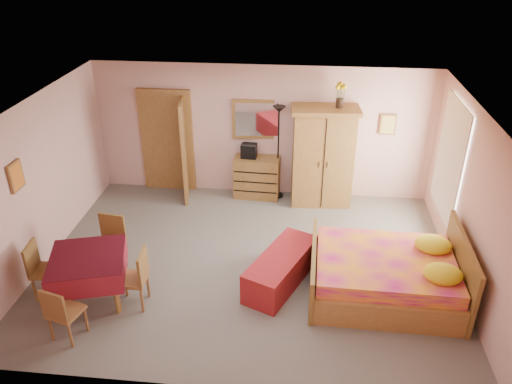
# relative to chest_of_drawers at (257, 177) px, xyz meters

# --- Properties ---
(floor) EXTENTS (6.50, 6.50, 0.00)m
(floor) POSITION_rel_chest_of_drawers_xyz_m (0.09, -2.29, -0.42)
(floor) COLOR slate
(floor) RESTS_ON ground
(ceiling) EXTENTS (6.50, 6.50, 0.00)m
(ceiling) POSITION_rel_chest_of_drawers_xyz_m (0.09, -2.29, 2.18)
(ceiling) COLOR brown
(ceiling) RESTS_ON wall_back
(wall_back) EXTENTS (6.50, 0.10, 2.60)m
(wall_back) POSITION_rel_chest_of_drawers_xyz_m (0.09, 0.21, 0.88)
(wall_back) COLOR #D5A39A
(wall_back) RESTS_ON floor
(wall_front) EXTENTS (6.50, 0.10, 2.60)m
(wall_front) POSITION_rel_chest_of_drawers_xyz_m (0.09, -4.79, 0.88)
(wall_front) COLOR #D5A39A
(wall_front) RESTS_ON floor
(wall_left) EXTENTS (0.10, 5.00, 2.60)m
(wall_left) POSITION_rel_chest_of_drawers_xyz_m (-3.16, -2.29, 0.88)
(wall_left) COLOR #D5A39A
(wall_left) RESTS_ON floor
(wall_right) EXTENTS (0.10, 5.00, 2.60)m
(wall_right) POSITION_rel_chest_of_drawers_xyz_m (3.34, -2.29, 0.88)
(wall_right) COLOR #D5A39A
(wall_right) RESTS_ON floor
(doorway) EXTENTS (1.06, 0.12, 2.15)m
(doorway) POSITION_rel_chest_of_drawers_xyz_m (-1.81, 0.18, 0.61)
(doorway) COLOR #9E6B35
(doorway) RESTS_ON floor
(window) EXTENTS (0.08, 1.40, 1.95)m
(window) POSITION_rel_chest_of_drawers_xyz_m (3.30, -1.09, 1.03)
(window) COLOR white
(window) RESTS_ON wall_right
(picture_left) EXTENTS (0.04, 0.32, 0.42)m
(picture_left) POSITION_rel_chest_of_drawers_xyz_m (-3.13, -2.89, 1.28)
(picture_left) COLOR orange
(picture_left) RESTS_ON wall_left
(picture_back) EXTENTS (0.30, 0.04, 0.40)m
(picture_back) POSITION_rel_chest_of_drawers_xyz_m (2.44, 0.18, 1.13)
(picture_back) COLOR #D8BF59
(picture_back) RESTS_ON wall_back
(chest_of_drawers) EXTENTS (0.91, 0.49, 0.84)m
(chest_of_drawers) POSITION_rel_chest_of_drawers_xyz_m (0.00, 0.00, 0.00)
(chest_of_drawers) COLOR olive
(chest_of_drawers) RESTS_ON floor
(wall_mirror) EXTENTS (1.00, 0.12, 0.79)m
(wall_mirror) POSITION_rel_chest_of_drawers_xyz_m (0.00, 0.21, 1.13)
(wall_mirror) COLOR white
(wall_mirror) RESTS_ON wall_back
(stereo) EXTENTS (0.31, 0.24, 0.28)m
(stereo) POSITION_rel_chest_of_drawers_xyz_m (-0.16, 0.01, 0.56)
(stereo) COLOR black
(stereo) RESTS_ON chest_of_drawers
(floor_lamp) EXTENTS (0.27, 0.27, 1.88)m
(floor_lamp) POSITION_rel_chest_of_drawers_xyz_m (0.41, 0.03, 0.52)
(floor_lamp) COLOR black
(floor_lamp) RESTS_ON floor
(wardrobe) EXTENTS (1.28, 0.72, 1.94)m
(wardrobe) POSITION_rel_chest_of_drawers_xyz_m (1.26, -0.13, 0.55)
(wardrobe) COLOR #A07236
(wardrobe) RESTS_ON floor
(sunflower_vase) EXTENTS (0.19, 0.19, 0.47)m
(sunflower_vase) POSITION_rel_chest_of_drawers_xyz_m (1.50, -0.10, 1.75)
(sunflower_vase) COLOR yellow
(sunflower_vase) RESTS_ON wardrobe
(bed) EXTENTS (2.21, 1.76, 1.01)m
(bed) POSITION_rel_chest_of_drawers_xyz_m (2.15, -2.81, 0.08)
(bed) COLOR #C4137B
(bed) RESTS_ON floor
(bench) EXTENTS (1.11, 1.59, 0.50)m
(bench) POSITION_rel_chest_of_drawers_xyz_m (0.65, -2.72, -0.17)
(bench) COLOR maroon
(bench) RESTS_ON floor
(dining_table) EXTENTS (1.26, 1.26, 0.74)m
(dining_table) POSITION_rel_chest_of_drawers_xyz_m (-2.05, -3.38, -0.05)
(dining_table) COLOR maroon
(dining_table) RESTS_ON floor
(chair_south) EXTENTS (0.47, 0.47, 0.84)m
(chair_south) POSITION_rel_chest_of_drawers_xyz_m (-2.07, -4.14, 0.00)
(chair_south) COLOR #915C31
(chair_south) RESTS_ON floor
(chair_north) EXTENTS (0.47, 0.47, 0.93)m
(chair_north) POSITION_rel_chest_of_drawers_xyz_m (-2.02, -2.71, 0.04)
(chair_north) COLOR #955E32
(chair_north) RESTS_ON floor
(chair_west) EXTENTS (0.44, 0.44, 0.88)m
(chair_west) POSITION_rel_chest_of_drawers_xyz_m (-2.70, -3.36, 0.02)
(chair_west) COLOR olive
(chair_west) RESTS_ON floor
(chair_east) EXTENTS (0.42, 0.42, 0.90)m
(chair_east) POSITION_rel_chest_of_drawers_xyz_m (-1.42, -3.43, 0.03)
(chair_east) COLOR #986033
(chair_east) RESTS_ON floor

